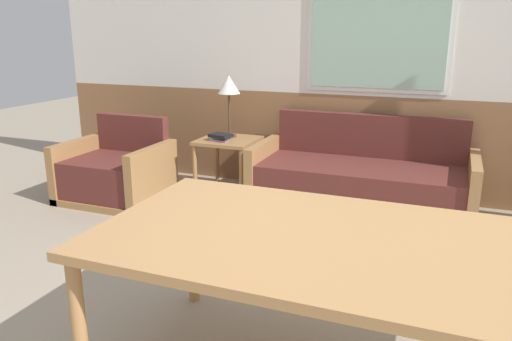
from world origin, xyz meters
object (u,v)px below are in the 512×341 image
object	(u,v)px
couch	(361,183)
side_table	(228,148)
armchair	(116,174)
table_lamp	(229,87)
dining_table	(335,252)

from	to	relation	value
couch	side_table	bearing A→B (deg)	-178.94
couch	armchair	xyz separation A→B (m)	(-2.16, -0.55, -0.01)
table_lamp	dining_table	xyz separation A→B (m)	(1.58, -2.43, -0.35)
side_table	table_lamp	xyz separation A→B (m)	(-0.03, 0.09, 0.56)
side_table	table_lamp	distance (m)	0.57
side_table	dining_table	distance (m)	2.82
couch	table_lamp	distance (m)	1.49
couch	side_table	distance (m)	1.27
armchair	side_table	xyz separation A→B (m)	(0.91, 0.53, 0.21)
couch	side_table	xyz separation A→B (m)	(-1.26, -0.02, 0.20)
armchair	table_lamp	size ratio (longest dim) A/B	1.54
couch	side_table	world-z (taller)	couch
side_table	dining_table	world-z (taller)	dining_table
armchair	table_lamp	xyz separation A→B (m)	(0.88, 0.62, 0.77)
couch	dining_table	world-z (taller)	couch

